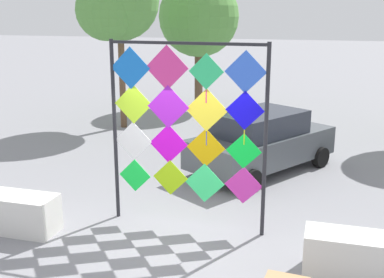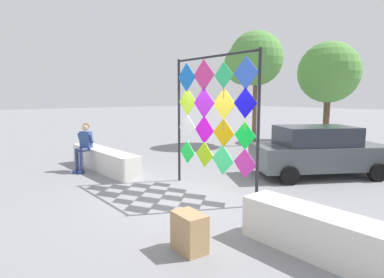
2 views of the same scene
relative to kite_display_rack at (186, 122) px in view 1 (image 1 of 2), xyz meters
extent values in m
plane|color=gray|center=(0.03, -0.84, -1.96)|extent=(120.00, 120.00, 0.00)
cylinder|color=#232328|center=(-1.37, 0.02, -0.28)|extent=(0.07, 0.07, 3.36)
cylinder|color=#232328|center=(1.40, -0.02, -0.28)|extent=(0.07, 0.07, 3.36)
cylinder|color=#232328|center=(0.01, 0.00, 1.35)|extent=(2.77, 0.10, 0.06)
cube|color=#17E644|center=(-1.00, 0.01, -1.09)|extent=(0.62, 0.02, 0.62)
cube|color=#A4DD13|center=(-0.30, 0.01, -1.06)|extent=(0.66, 0.02, 0.66)
cube|color=#39F47E|center=(0.34, 0.01, -1.10)|extent=(0.73, 0.02, 0.73)
cube|color=#D030A7|center=(1.05, 0.00, -1.07)|extent=(0.68, 0.02, 0.68)
cube|color=white|center=(-1.01, 0.01, -0.42)|extent=(0.72, 0.02, 0.72)
cylinder|color=#1693E5|center=(-1.01, 0.02, -0.96)|extent=(0.02, 0.02, 0.35)
cube|color=#D60DDC|center=(-0.33, 0.02, -0.43)|extent=(0.72, 0.02, 0.72)
cube|color=#D9A308|center=(0.36, 0.01, -0.45)|extent=(0.70, 0.02, 0.70)
cube|color=#0CDA3A|center=(1.03, -0.01, -0.45)|extent=(0.63, 0.02, 0.63)
cylinder|color=#E516B7|center=(1.03, 0.00, -0.87)|extent=(0.02, 0.02, 0.22)
cube|color=#B8F029|center=(-0.98, 0.01, 0.26)|extent=(0.72, 0.02, 0.72)
cube|color=#A41FD0|center=(-0.32, -0.01, 0.25)|extent=(0.77, 0.02, 0.77)
cube|color=yellow|center=(0.37, 0.00, 0.23)|extent=(0.75, 0.02, 0.75)
cylinder|color=#1632E5|center=(0.37, 0.01, -0.27)|extent=(0.02, 0.02, 0.25)
cube|color=#0E09E2|center=(1.04, -0.03, 0.27)|extent=(0.67, 0.02, 0.67)
cylinder|color=yellow|center=(1.04, -0.02, -0.20)|extent=(0.02, 0.02, 0.26)
cube|color=blue|center=(-1.02, 0.00, 0.90)|extent=(0.75, 0.02, 0.75)
cube|color=#E73692|center=(-0.34, 0.00, 0.93)|extent=(0.79, 0.02, 0.79)
cube|color=#2FD57B|center=(0.36, -0.02, 0.89)|extent=(0.61, 0.02, 0.61)
cylinder|color=#E51687|center=(0.36, -0.01, 0.47)|extent=(0.02, 0.02, 0.23)
cube|color=#3568F0|center=(1.03, -0.02, 0.91)|extent=(0.71, 0.02, 0.71)
cube|color=#4C5156|center=(0.88, 3.55, -1.36)|extent=(3.44, 4.14, 0.69)
cube|color=#282D38|center=(0.81, 3.44, -0.74)|extent=(2.38, 2.60, 0.55)
cylinder|color=black|center=(0.88, 5.10, -1.70)|extent=(0.44, 0.54, 0.51)
cylinder|color=black|center=(2.28, 4.22, -1.70)|extent=(0.44, 0.54, 0.51)
cylinder|color=black|center=(-0.51, 2.88, -1.70)|extent=(0.44, 0.54, 0.51)
cylinder|color=black|center=(0.89, 2.01, -1.70)|extent=(0.44, 0.54, 0.51)
cylinder|color=brown|center=(-2.71, 10.89, -0.63)|extent=(0.32, 0.32, 2.66)
sphere|color=#569342|center=(-2.71, 10.89, 1.65)|extent=(3.14, 3.14, 3.14)
sphere|color=#569342|center=(-2.67, 11.11, 1.96)|extent=(2.53, 2.53, 2.53)
cylinder|color=brown|center=(-4.25, 6.86, -0.27)|extent=(0.21, 0.21, 3.38)
sphere|color=#569342|center=(-4.25, 6.86, 2.19)|extent=(2.55, 2.55, 2.55)
sphere|color=#569342|center=(-4.68, 7.35, 2.05)|extent=(1.93, 1.93, 1.93)
sphere|color=#569342|center=(-4.44, 6.26, 1.88)|extent=(1.89, 1.89, 1.89)
camera|label=1|loc=(2.36, -7.90, 1.89)|focal=45.28mm
camera|label=2|loc=(5.64, -5.42, 0.41)|focal=30.01mm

